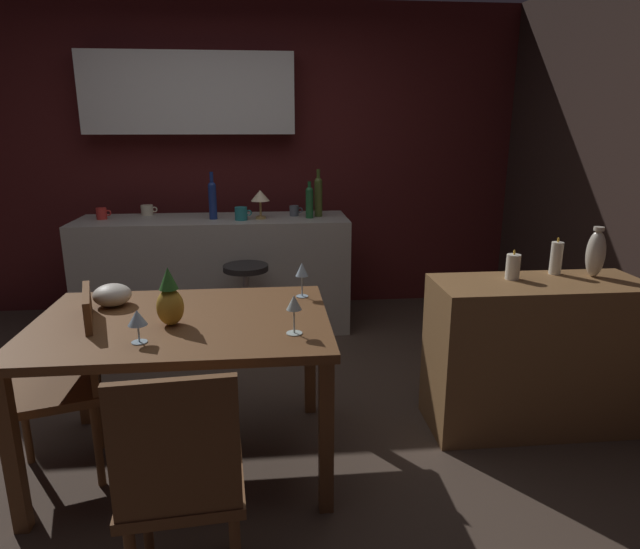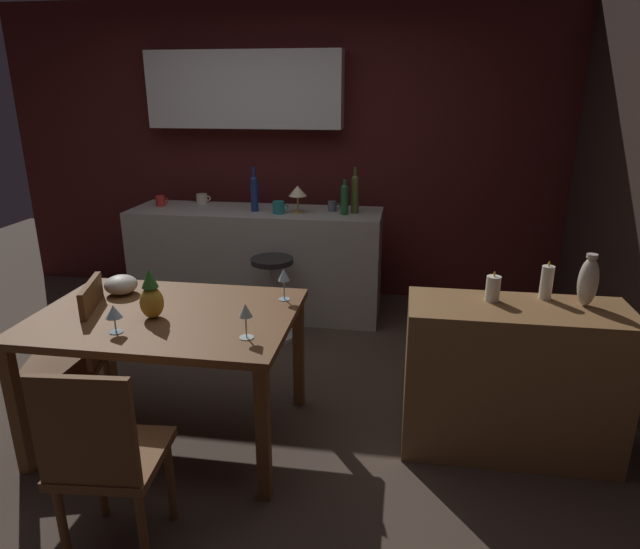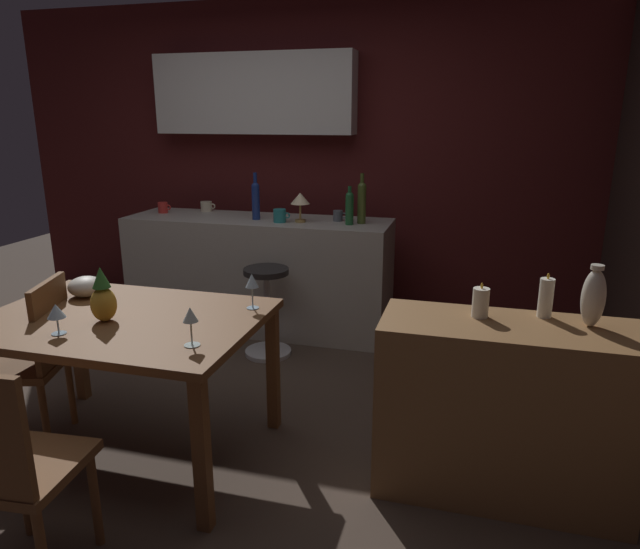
% 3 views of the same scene
% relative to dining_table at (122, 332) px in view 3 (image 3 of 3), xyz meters
% --- Properties ---
extents(ground_plane, '(9.00, 9.00, 0.00)m').
position_rel_dining_table_xyz_m(ground_plane, '(0.10, 0.40, -0.66)').
color(ground_plane, '#47382D').
extents(wall_kitchen_back, '(5.20, 0.33, 2.60)m').
position_rel_dining_table_xyz_m(wall_kitchen_back, '(0.04, 2.47, 0.75)').
color(wall_kitchen_back, '#4C1919').
rests_on(wall_kitchen_back, ground_plane).
extents(dining_table, '(1.35, 0.95, 0.74)m').
position_rel_dining_table_xyz_m(dining_table, '(0.00, 0.00, 0.00)').
color(dining_table, brown).
rests_on(dining_table, ground_plane).
extents(kitchen_counter, '(2.10, 0.60, 0.90)m').
position_rel_dining_table_xyz_m(kitchen_counter, '(-0.02, 1.87, -0.21)').
color(kitchen_counter, '#B2ADA3').
rests_on(kitchen_counter, ground_plane).
extents(sideboard_cabinet, '(1.10, 0.44, 0.82)m').
position_rel_dining_table_xyz_m(sideboard_cabinet, '(1.81, 0.17, -0.25)').
color(sideboard_cabinet, olive).
rests_on(sideboard_cabinet, ground_plane).
extents(chair_near_window, '(0.50, 0.50, 0.88)m').
position_rel_dining_table_xyz_m(chair_near_window, '(-0.52, -0.03, -0.18)').
color(chair_near_window, brown).
rests_on(chair_near_window, ground_plane).
extents(chair_by_doorway, '(0.43, 0.43, 0.91)m').
position_rel_dining_table_xyz_m(chair_by_doorway, '(0.11, -0.86, -0.16)').
color(chair_by_doorway, brown).
rests_on(chair_by_doorway, ground_plane).
extents(bar_stool, '(0.34, 0.34, 0.65)m').
position_rel_dining_table_xyz_m(bar_stool, '(0.24, 1.35, -0.31)').
color(bar_stool, '#262323').
rests_on(bar_stool, ground_plane).
extents(wine_glass_left, '(0.08, 0.08, 0.14)m').
position_rel_dining_table_xyz_m(wine_glass_left, '(-0.13, -0.27, 0.19)').
color(wine_glass_left, silver).
rests_on(wine_glass_left, dining_table).
extents(wine_glass_right, '(0.07, 0.07, 0.17)m').
position_rel_dining_table_xyz_m(wine_glass_right, '(0.51, -0.23, 0.21)').
color(wine_glass_right, silver).
rests_on(wine_glass_right, dining_table).
extents(wine_glass_center, '(0.07, 0.07, 0.18)m').
position_rel_dining_table_xyz_m(wine_glass_center, '(0.57, 0.29, 0.22)').
color(wine_glass_center, silver).
rests_on(wine_glass_center, dining_table).
extents(pineapple_centerpiece, '(0.12, 0.12, 0.27)m').
position_rel_dining_table_xyz_m(pineapple_centerpiece, '(-0.04, -0.07, 0.19)').
color(pineapple_centerpiece, gold).
rests_on(pineapple_centerpiece, dining_table).
extents(fruit_bowl, '(0.18, 0.18, 0.11)m').
position_rel_dining_table_xyz_m(fruit_bowl, '(-0.37, 0.24, 0.14)').
color(fruit_bowl, beige).
rests_on(fruit_bowl, dining_table).
extents(wine_bottle_cobalt, '(0.06, 0.06, 0.36)m').
position_rel_dining_table_xyz_m(wine_bottle_cobalt, '(-0.01, 1.82, 0.40)').
color(wine_bottle_cobalt, navy).
rests_on(wine_bottle_cobalt, kitchen_counter).
extents(wine_bottle_green, '(0.06, 0.06, 0.28)m').
position_rel_dining_table_xyz_m(wine_bottle_green, '(0.73, 1.80, 0.38)').
color(wine_bottle_green, '#1E592D').
rests_on(wine_bottle_green, kitchen_counter).
extents(wine_bottle_olive, '(0.06, 0.06, 0.37)m').
position_rel_dining_table_xyz_m(wine_bottle_olive, '(0.81, 1.88, 0.41)').
color(wine_bottle_olive, '#475623').
rests_on(wine_bottle_olive, kitchen_counter).
extents(cup_teal, '(0.13, 0.09, 0.10)m').
position_rel_dining_table_xyz_m(cup_teal, '(0.21, 1.76, 0.29)').
color(cup_teal, teal).
rests_on(cup_teal, kitchen_counter).
extents(cup_red, '(0.11, 0.08, 0.09)m').
position_rel_dining_table_xyz_m(cup_red, '(-0.87, 1.90, 0.29)').
color(cup_red, red).
rests_on(cup_red, kitchen_counter).
extents(cup_cream, '(0.13, 0.10, 0.08)m').
position_rel_dining_table_xyz_m(cup_cream, '(-0.56, 2.08, 0.28)').
color(cup_cream, beige).
rests_on(cup_cream, kitchen_counter).
extents(cup_slate, '(0.11, 0.07, 0.08)m').
position_rel_dining_table_xyz_m(cup_slate, '(0.62, 1.92, 0.28)').
color(cup_slate, '#515660').
rests_on(cup_slate, kitchen_counter).
extents(counter_lamp, '(0.15, 0.15, 0.22)m').
position_rel_dining_table_xyz_m(counter_lamp, '(0.35, 1.81, 0.41)').
color(counter_lamp, '#A58447').
rests_on(counter_lamp, kitchen_counter).
extents(pillar_candle_tall, '(0.06, 0.06, 0.20)m').
position_rel_dining_table_xyz_m(pillar_candle_tall, '(1.95, 0.31, 0.25)').
color(pillar_candle_tall, white).
rests_on(pillar_candle_tall, sideboard_cabinet).
extents(pillar_candle_short, '(0.07, 0.07, 0.16)m').
position_rel_dining_table_xyz_m(pillar_candle_short, '(1.68, 0.23, 0.23)').
color(pillar_candle_short, white).
rests_on(pillar_candle_short, sideboard_cabinet).
extents(vase_ceramic_ivory, '(0.10, 0.10, 0.27)m').
position_rel_dining_table_xyz_m(vase_ceramic_ivory, '(2.13, 0.24, 0.29)').
color(vase_ceramic_ivory, beige).
rests_on(vase_ceramic_ivory, sideboard_cabinet).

